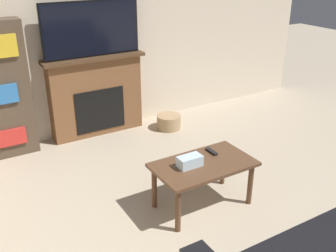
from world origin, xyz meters
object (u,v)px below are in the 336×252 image
Objects in this scene: tv at (92,29)px; coffee_table at (203,169)px; storage_basket at (169,122)px; fireplace at (96,95)px.

coffee_table is at bearing -83.62° from tv.
coffee_table is at bearing -110.78° from storage_basket.
storage_basket is (0.87, -0.35, -1.27)m from tv.
tv is (0.00, -0.02, 0.85)m from fireplace.
coffee_table reaches higher than storage_basket.
coffee_table is (0.23, -2.06, -0.13)m from fireplace.
coffee_table is 2.84× the size of storage_basket.
fireplace is at bearing 156.82° from storage_basket.
fireplace is 1.39× the size of coffee_table.
fireplace reaches higher than coffee_table.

